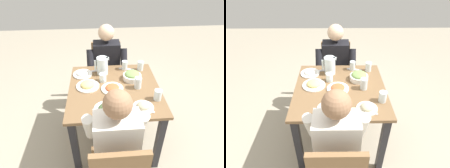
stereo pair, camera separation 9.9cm
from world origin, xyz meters
The scene contains 20 objects.
ground_plane centered at (0.00, 0.00, 0.00)m, with size 8.00×8.00×0.00m, color #9E937F.
dining_table centered at (0.00, 0.00, 0.62)m, with size 0.89×0.89×0.75m.
chair_near centered at (0.04, -0.73, 0.50)m, with size 0.40×0.40×0.88m.
diner_near centered at (0.04, -0.53, 0.65)m, with size 0.48×0.53×1.18m.
diner_far centered at (0.04, 0.53, 0.65)m, with size 0.48×0.53×1.18m.
water_pitcher centered at (0.11, -0.27, 0.84)m, with size 0.16×0.12×0.19m.
salad_bowl centered at (-0.20, -0.14, 0.79)m, with size 0.19×0.19×0.09m.
plate_beans centered at (-0.22, 0.31, 0.77)m, with size 0.18×0.18×0.06m.
plate_rice_curry centered at (0.02, 0.02, 0.76)m, with size 0.21×0.21×0.04m.
plate_dolmas centered at (0.09, 0.31, 0.76)m, with size 0.22×0.22×0.04m.
plate_fries centered at (0.26, -0.04, 0.77)m, with size 0.23×0.23×0.06m.
plate_yoghurt centered at (0.32, -0.26, 0.77)m, with size 0.21×0.21×0.05m.
water_glass_by_pitcher centered at (-0.32, -0.32, 0.80)m, with size 0.07×0.07×0.10m, color silver.
water_glass_center centered at (-0.37, 0.21, 0.80)m, with size 0.07×0.07×0.10m, color silver.
water_glass_near_right centered at (-0.15, -0.35, 0.80)m, with size 0.06×0.06×0.10m, color silver.
water_glass_far_left centered at (0.11, -0.12, 0.79)m, with size 0.07×0.07×0.09m, color silver.
water_glass_far_right centered at (-0.23, 0.02, 0.81)m, with size 0.07×0.07×0.11m, color silver.
fork_near centered at (0.18, -0.33, 0.75)m, with size 0.17×0.03×0.01m, color silver.
knife_near centered at (-0.21, 0.36, 0.75)m, with size 0.18×0.02×0.01m, color silver.
fork_far centered at (-0.17, -0.34, 0.75)m, with size 0.17×0.03×0.01m, color silver.
Camera 1 is at (0.14, 1.48, 1.84)m, focal length 30.13 mm.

